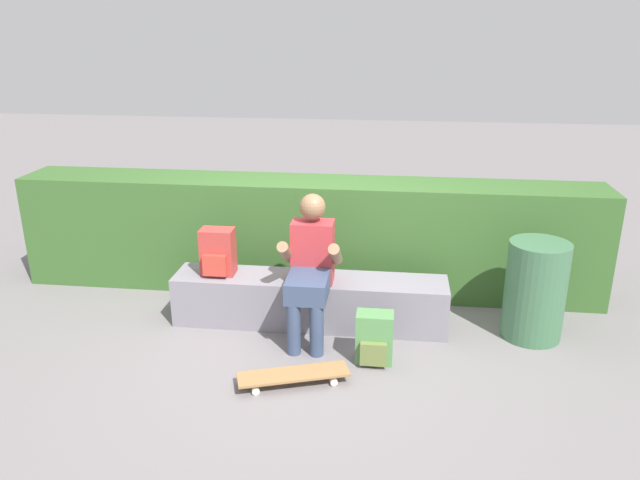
# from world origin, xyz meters

# --- Properties ---
(ground_plane) EXTENTS (24.00, 24.00, 0.00)m
(ground_plane) POSITION_xyz_m (0.00, 0.00, 0.00)
(ground_plane) COLOR slate
(bench_main) EXTENTS (2.32, 0.43, 0.42)m
(bench_main) POSITION_xyz_m (0.00, 0.33, 0.21)
(bench_main) COLOR gray
(bench_main) RESTS_ON ground
(person_skater) EXTENTS (0.49, 0.62, 1.17)m
(person_skater) POSITION_xyz_m (0.04, 0.12, 0.63)
(person_skater) COLOR #B73338
(person_skater) RESTS_ON ground
(skateboard_near_person) EXTENTS (0.82, 0.45, 0.09)m
(skateboard_near_person) POSITION_xyz_m (0.01, -0.63, 0.07)
(skateboard_near_person) COLOR olive
(skateboard_near_person) RESTS_ON ground
(backpack_on_bench) EXTENTS (0.28, 0.23, 0.40)m
(backpack_on_bench) POSITION_xyz_m (-0.78, 0.32, 0.62)
(backpack_on_bench) COLOR #B23833
(backpack_on_bench) RESTS_ON bench_main
(backpack_on_ground) EXTENTS (0.28, 0.23, 0.40)m
(backpack_on_ground) POSITION_xyz_m (0.57, -0.24, 0.19)
(backpack_on_ground) COLOR #51894C
(backpack_on_ground) RESTS_ON ground
(hedge_row) EXTENTS (5.47, 0.58, 1.07)m
(hedge_row) POSITION_xyz_m (-0.12, 1.11, 0.53)
(hedge_row) COLOR #365E29
(hedge_row) RESTS_ON ground
(trash_bin) EXTENTS (0.48, 0.48, 0.82)m
(trash_bin) POSITION_xyz_m (1.84, 0.33, 0.41)
(trash_bin) COLOR #3D6B47
(trash_bin) RESTS_ON ground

